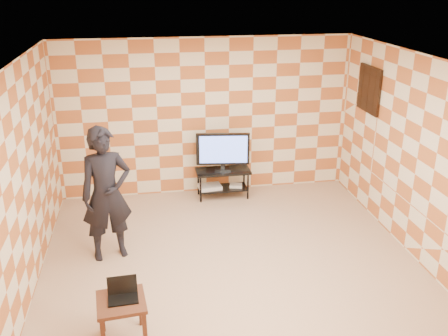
{
  "coord_description": "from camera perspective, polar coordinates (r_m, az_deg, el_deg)",
  "views": [
    {
      "loc": [
        -1.06,
        -5.69,
        3.63
      ],
      "look_at": [
        0.0,
        0.6,
        1.15
      ],
      "focal_mm": 40.0,
      "sensor_mm": 36.0,
      "label": 1
    }
  ],
  "objects": [
    {
      "name": "wall_back",
      "position": [
        8.57,
        -2.13,
        5.8
      ],
      "size": [
        5.0,
        0.02,
        2.7
      ],
      "primitive_type": "cube",
      "color": "beige",
      "rests_on": "ground"
    },
    {
      "name": "wall_front",
      "position": [
        4.06,
        7.51,
        -13.12
      ],
      "size": [
        5.0,
        0.02,
        2.7
      ],
      "primitive_type": "cube",
      "color": "beige",
      "rests_on": "ground"
    },
    {
      "name": "floor",
      "position": [
        6.83,
        0.85,
        -10.85
      ],
      "size": [
        5.0,
        5.0,
        0.0
      ],
      "primitive_type": "plane",
      "color": "tan",
      "rests_on": "ground"
    },
    {
      "name": "side_table",
      "position": [
        5.46,
        -11.63,
        -15.36
      ],
      "size": [
        0.54,
        0.54,
        0.5
      ],
      "color": "#3E1F11",
      "rests_on": "floor"
    },
    {
      "name": "laptop",
      "position": [
        5.43,
        -11.49,
        -13.85
      ],
      "size": [
        0.32,
        0.26,
        0.21
      ],
      "color": "black",
      "rests_on": "side_table"
    },
    {
      "name": "wall_art",
      "position": [
        8.23,
        16.25,
        8.63
      ],
      "size": [
        0.04,
        0.72,
        0.72
      ],
      "color": "black",
      "rests_on": "wall_right"
    },
    {
      "name": "wall_left",
      "position": [
        6.3,
        -22.08,
        -1.63
      ],
      "size": [
        0.02,
        5.0,
        2.7
      ],
      "primitive_type": "cube",
      "color": "beige",
      "rests_on": "ground"
    },
    {
      "name": "person",
      "position": [
        6.77,
        -13.29,
        -2.93
      ],
      "size": [
        0.76,
        0.6,
        1.84
      ],
      "primitive_type": "imported",
      "rotation": [
        0.0,
        0.0,
        0.25
      ],
      "color": "black",
      "rests_on": "floor"
    },
    {
      "name": "tv_stand",
      "position": [
        8.6,
        -0.13,
        -1.06
      ],
      "size": [
        0.93,
        0.42,
        0.5
      ],
      "color": "black",
      "rests_on": "floor"
    },
    {
      "name": "tv",
      "position": [
        8.42,
        -0.13,
        2.07
      ],
      "size": [
        0.9,
        0.2,
        0.65
      ],
      "color": "black",
      "rests_on": "tv_stand"
    },
    {
      "name": "wall_right",
      "position": [
        7.09,
        21.21,
        0.99
      ],
      "size": [
        0.02,
        5.0,
        2.7
      ],
      "primitive_type": "cube",
      "color": "beige",
      "rests_on": "ground"
    },
    {
      "name": "dvd_player",
      "position": [
        8.63,
        -1.63,
        -2.16
      ],
      "size": [
        0.41,
        0.31,
        0.06
      ],
      "primitive_type": "cube",
      "rotation": [
        0.0,
        0.0,
        0.1
      ],
      "color": "silver",
      "rests_on": "tv_stand"
    },
    {
      "name": "game_console",
      "position": [
        8.69,
        1.36,
        -2.01
      ],
      "size": [
        0.24,
        0.2,
        0.05
      ],
      "primitive_type": "cube",
      "rotation": [
        0.0,
        0.0,
        -0.24
      ],
      "color": "silver",
      "rests_on": "tv_stand"
    },
    {
      "name": "ceiling",
      "position": [
        5.86,
        1.0,
        12.11
      ],
      "size": [
        5.0,
        5.0,
        0.02
      ],
      "primitive_type": "cube",
      "color": "white",
      "rests_on": "wall_back"
    }
  ]
}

